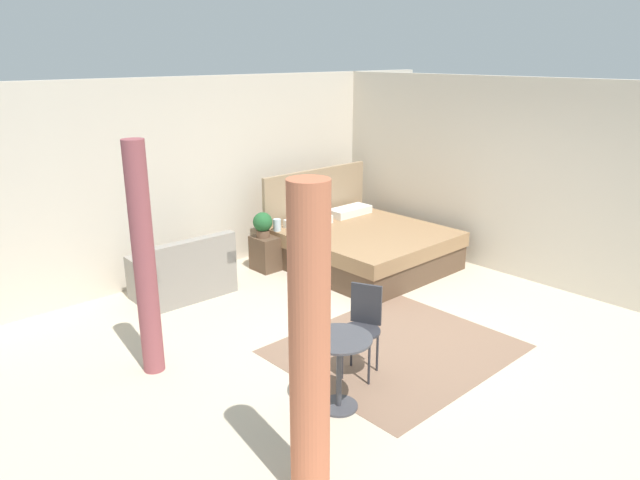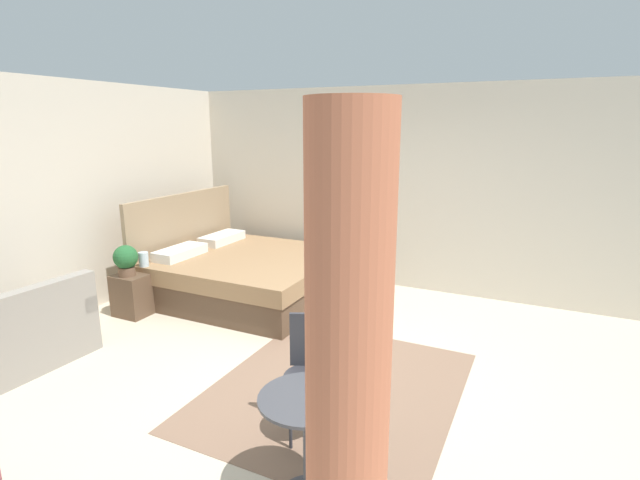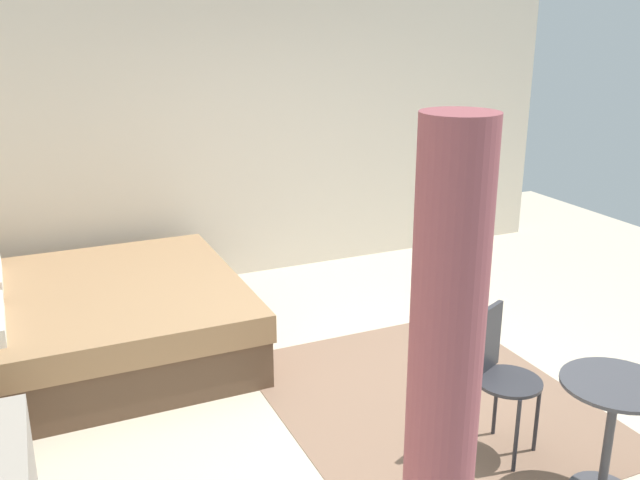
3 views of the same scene
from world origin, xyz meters
name	(u,v)px [view 3 (image 3 of 3)]	position (x,y,z in m)	size (l,w,h in m)	color
ground_plane	(379,390)	(0.00, 0.00, -0.01)	(8.27, 9.63, 0.02)	beige
wall_right	(251,138)	(2.64, 0.00, 1.36)	(0.12, 6.63, 2.72)	beige
area_rug	(429,402)	(-0.30, -0.22, 0.00)	(2.32, 1.99, 0.01)	#7F604C
bed	(85,321)	(1.31, 1.80, 0.31)	(2.05, 2.18, 1.30)	brown
balcony_table	(612,418)	(-1.50, -0.57, 0.47)	(0.57, 0.57, 0.69)	#3F3F44
cafe_chair_near_window	(498,367)	(-0.89, -0.28, 0.55)	(0.51, 0.51, 0.89)	#2D2D33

